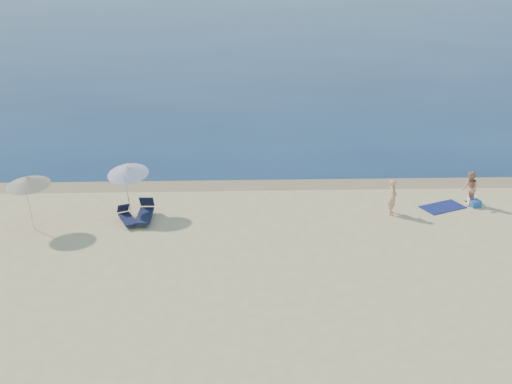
# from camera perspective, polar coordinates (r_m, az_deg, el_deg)

# --- Properties ---
(sea) EXTENTS (240.00, 160.00, 0.01)m
(sea) POSITION_cam_1_polar(r_m,az_deg,el_deg) (110.17, 0.30, 16.34)
(sea) COLOR #0C254D
(sea) RESTS_ON ground
(wet_sand_strip) EXTENTS (240.00, 1.60, 0.00)m
(wet_sand_strip) POSITION_cam_1_polar(r_m,az_deg,el_deg) (31.34, 5.58, 0.74)
(wet_sand_strip) COLOR #847254
(wet_sand_strip) RESTS_ON ground
(person_left) EXTENTS (0.51, 0.66, 1.59)m
(person_left) POSITION_cam_1_polar(r_m,az_deg,el_deg) (28.22, 12.06, -0.44)
(person_left) COLOR tan
(person_left) RESTS_ON ground
(person_right) EXTENTS (0.67, 0.82, 1.57)m
(person_right) POSITION_cam_1_polar(r_m,az_deg,el_deg) (30.07, 18.47, 0.29)
(person_right) COLOR tan
(person_right) RESTS_ON ground
(beach_towel) EXTENTS (2.16, 1.73, 0.03)m
(beach_towel) POSITION_cam_1_polar(r_m,az_deg,el_deg) (29.72, 16.25, -1.30)
(beach_towel) COLOR #0F174F
(beach_towel) RESTS_ON ground
(white_bag) EXTENTS (0.38, 0.32, 0.32)m
(white_bag) POSITION_cam_1_polar(r_m,az_deg,el_deg) (30.57, 18.66, -0.63)
(white_bag) COLOR white
(white_bag) RESTS_ON ground
(blue_cooler) EXTENTS (0.48, 0.38, 0.30)m
(blue_cooler) POSITION_cam_1_polar(r_m,az_deg,el_deg) (30.18, 18.94, -0.99)
(blue_cooler) COLOR #1F57AC
(blue_cooler) RESTS_ON ground
(umbrella_near) EXTENTS (2.13, 2.15, 2.33)m
(umbrella_near) POSITION_cam_1_polar(r_m,az_deg,el_deg) (27.79, -11.34, 1.86)
(umbrella_near) COLOR silver
(umbrella_near) RESTS_ON ground
(umbrella_far) EXTENTS (2.26, 2.28, 2.38)m
(umbrella_far) POSITION_cam_1_polar(r_m,az_deg,el_deg) (27.37, -19.64, 0.89)
(umbrella_far) COLOR silver
(umbrella_far) RESTS_ON ground
(lounger_left) EXTENTS (1.05, 1.57, 0.66)m
(lounger_left) POSITION_cam_1_polar(r_m,az_deg,el_deg) (27.55, -11.41, -2.21)
(lounger_left) COLOR #121333
(lounger_left) RESTS_ON ground
(lounger_right) EXTENTS (0.62, 1.84, 0.81)m
(lounger_right) POSITION_cam_1_polar(r_m,az_deg,el_deg) (27.65, -9.84, -1.88)
(lounger_right) COLOR #121733
(lounger_right) RESTS_ON ground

